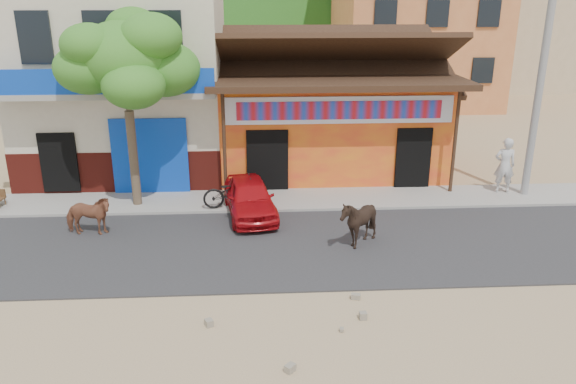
% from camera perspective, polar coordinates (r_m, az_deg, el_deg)
% --- Properties ---
extents(ground, '(120.00, 120.00, 0.00)m').
position_cam_1_polar(ground, '(13.02, 0.49, -10.25)').
color(ground, '#9E825B').
rests_on(ground, ground).
extents(road, '(60.00, 5.00, 0.04)m').
position_cam_1_polar(road, '(15.23, -0.13, -5.53)').
color(road, '#28282B').
rests_on(road, ground).
extents(sidewalk, '(60.00, 2.00, 0.12)m').
position_cam_1_polar(sidewalk, '(18.44, -0.75, -0.84)').
color(sidewalk, gray).
rests_on(sidewalk, ground).
extents(dance_club, '(8.00, 6.00, 3.60)m').
position_cam_1_polar(dance_club, '(21.96, 4.01, 7.16)').
color(dance_club, orange).
rests_on(dance_club, ground).
extents(cafe_building, '(7.00, 6.00, 7.00)m').
position_cam_1_polar(cafe_building, '(22.00, -16.03, 10.99)').
color(cafe_building, beige).
rests_on(cafe_building, ground).
extents(apartment_front, '(9.00, 9.00, 12.00)m').
position_cam_1_polar(apartment_front, '(36.62, 12.78, 18.26)').
color(apartment_front, '#CC723F').
rests_on(apartment_front, ground).
extents(apartment_rear, '(8.00, 8.00, 10.00)m').
position_cam_1_polar(apartment_rear, '(45.38, 22.01, 16.25)').
color(apartment_rear, tan).
rests_on(apartment_rear, ground).
extents(tree, '(3.00, 3.00, 6.00)m').
position_cam_1_polar(tree, '(17.82, -15.85, 7.93)').
color(tree, '#2D721E').
rests_on(tree, sidewalk).
extents(utility_pole, '(0.24, 0.24, 8.00)m').
position_cam_1_polar(utility_pole, '(19.61, 24.37, 10.93)').
color(utility_pole, gray).
rests_on(utility_pole, sidewalk).
extents(cow_tan, '(1.42, 0.73, 1.16)m').
position_cam_1_polar(cow_tan, '(16.63, -19.64, -2.27)').
color(cow_tan, brown).
rests_on(cow_tan, road).
extents(cow_dark, '(1.31, 1.18, 1.37)m').
position_cam_1_polar(cow_dark, '(15.08, 7.16, -3.04)').
color(cow_dark, black).
rests_on(cow_dark, road).
extents(red_car, '(1.87, 3.57, 1.16)m').
position_cam_1_polar(red_car, '(17.11, -3.92, -0.54)').
color(red_car, '#B00C12').
rests_on(red_car, road).
extents(scooter, '(1.98, 0.90, 1.01)m').
position_cam_1_polar(scooter, '(17.59, -5.53, -0.00)').
color(scooter, black).
rests_on(scooter, sidewalk).
extents(pedestrian, '(0.75, 0.55, 1.88)m').
position_cam_1_polar(pedestrian, '(20.11, 21.15, 2.55)').
color(pedestrian, silver).
rests_on(pedestrian, sidewalk).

